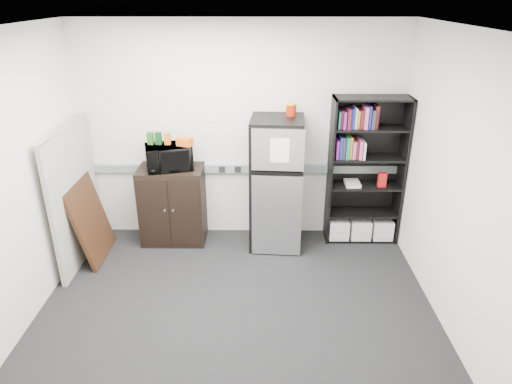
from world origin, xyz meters
TOP-DOWN VIEW (x-y plane):
  - floor at (0.00, 0.00)m, footprint 4.00×4.00m
  - wall_back at (0.00, 1.75)m, footprint 4.00×0.02m
  - wall_right at (2.00, 0.00)m, footprint 0.02×3.50m
  - wall_left at (-2.00, 0.00)m, footprint 0.02×3.50m
  - ceiling at (0.00, 0.00)m, footprint 4.00×3.50m
  - electrical_raceway at (0.00, 1.72)m, footprint 3.92×0.05m
  - wall_note at (-0.35, 1.74)m, footprint 0.14×0.00m
  - bookshelf at (1.53, 1.57)m, footprint 0.90×0.34m
  - cubicle_partition at (-1.90, 1.08)m, footprint 0.06×1.30m
  - cabinet at (-0.87, 1.50)m, footprint 0.79×0.52m
  - microwave at (-0.87, 1.48)m, footprint 0.62×0.50m
  - snack_box_a at (-1.08, 1.52)m, footprint 0.08×0.06m
  - snack_box_b at (-0.98, 1.52)m, footprint 0.08×0.06m
  - snack_box_c at (-0.87, 1.52)m, footprint 0.07×0.05m
  - snack_bag at (-0.66, 1.47)m, footprint 0.20×0.15m
  - refrigerator at (0.43, 1.42)m, footprint 0.65×0.68m
  - coffee_can at (0.59, 1.55)m, footprint 0.12×0.12m
  - framed_poster at (-1.77, 1.09)m, footprint 0.27×0.76m

SIDE VIEW (x-z plane):
  - floor at x=0.00m, z-range 0.00..0.00m
  - framed_poster at x=-1.77m, z-range 0.01..0.97m
  - cabinet at x=-0.87m, z-range 0.00..0.99m
  - cubicle_partition at x=-1.90m, z-range 0.00..1.62m
  - refrigerator at x=0.43m, z-range 0.00..1.63m
  - electrical_raceway at x=0.00m, z-range 0.85..0.95m
  - bookshelf at x=1.53m, z-range -0.01..1.84m
  - microwave at x=-0.87m, z-range 0.99..1.28m
  - snack_bag at x=-0.66m, z-range 1.28..1.38m
  - wall_back at x=0.00m, z-range 0.00..2.70m
  - wall_right at x=2.00m, z-range 0.00..2.70m
  - wall_left at x=-2.00m, z-range 0.00..2.70m
  - snack_box_c at x=-0.87m, z-range 1.28..1.42m
  - snack_box_a at x=-1.08m, z-range 1.28..1.43m
  - snack_box_b at x=-0.98m, z-range 1.28..1.43m
  - wall_note at x=-0.35m, z-range 1.50..1.60m
  - coffee_can at x=0.59m, z-range 1.63..1.80m
  - ceiling at x=0.00m, z-range 2.69..2.71m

